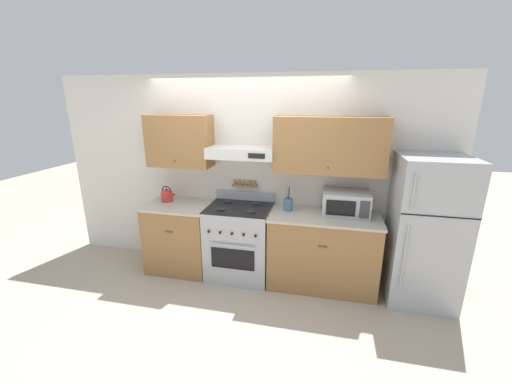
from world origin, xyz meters
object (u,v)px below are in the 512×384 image
at_px(utensil_crock, 288,204).
at_px(refrigerator, 425,231).
at_px(stove_range, 240,241).
at_px(microwave, 346,203).
at_px(tea_kettle, 167,195).

bearing_deg(utensil_crock, refrigerator, -3.96).
xyz_separation_m(stove_range, refrigerator, (2.15, -0.02, 0.36)).
bearing_deg(microwave, stove_range, -175.52).
bearing_deg(microwave, tea_kettle, -179.56).
height_order(stove_range, microwave, microwave).
relative_size(tea_kettle, microwave, 0.40).
bearing_deg(refrigerator, microwave, 171.80).
xyz_separation_m(microwave, utensil_crock, (-0.68, -0.02, -0.06)).
bearing_deg(refrigerator, utensil_crock, 176.04).
relative_size(stove_range, refrigerator, 0.63).
bearing_deg(stove_range, utensil_crock, 7.82).
height_order(refrigerator, utensil_crock, refrigerator).
distance_m(stove_range, tea_kettle, 1.16).
height_order(tea_kettle, microwave, microwave).
bearing_deg(stove_range, microwave, 4.48).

